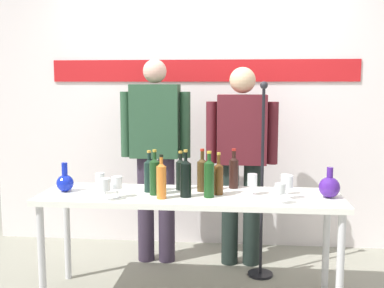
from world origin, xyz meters
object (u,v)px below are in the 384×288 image
Objects in this scene: display_table at (190,204)px; microphone_stand at (261,213)px; wine_bottle_8 at (234,171)px; wine_glass_right_1 at (280,189)px; wine_glass_right_0 at (252,180)px; presenter_left at (156,148)px; wine_glass_left_2 at (105,185)px; decanter_blue_right at (329,187)px; wine_bottle_4 at (161,180)px; wine_bottle_5 at (186,177)px; wine_glass_right_3 at (288,182)px; wine_bottle_2 at (209,177)px; wine_bottle_0 at (202,173)px; wine_bottle_3 at (181,173)px; wine_bottle_7 at (149,174)px; wine_glass_left_1 at (100,179)px; wine_glass_left_0 at (117,183)px; wine_glass_right_2 at (286,180)px; decanter_blue_left at (65,182)px; presenter_right at (242,154)px; wine_bottle_1 at (155,175)px; wine_bottle_6 at (219,177)px.

microphone_stand is (0.52, 0.44, -0.17)m from display_table.
wine_bottle_8 reaches higher than wine_glass_right_1.
wine_glass_right_1 is at bearing -54.03° from wine_glass_right_0.
wine_glass_left_2 is at bearing -100.94° from presenter_left.
decanter_blue_right is 0.69m from wine_bottle_8.
wine_bottle_4 is at bearing -77.39° from presenter_left.
wine_bottle_5 is 0.68m from wine_glass_right_3.
wine_bottle_4 is at bearing -140.23° from microphone_stand.
wine_bottle_2 is at bearing -161.57° from wine_glass_right_0.
wine_bottle_5 is (-0.02, -0.08, 0.21)m from display_table.
wine_bottle_0 is 0.97× the size of wine_bottle_2.
wine_bottle_8 is at bearing 12.49° from wine_bottle_3.
wine_glass_left_1 is (-0.33, -0.11, -0.02)m from wine_bottle_7.
wine_glass_left_0 is (-0.56, -0.25, -0.03)m from wine_bottle_0.
wine_bottle_7 is 2.10× the size of wine_glass_right_2.
microphone_stand reaches higher than wine_glass_right_1.
wine_bottle_5 reaches higher than decanter_blue_left.
presenter_right is 0.79m from wine_bottle_2.
wine_bottle_5 is at bearing -2.14° from wine_glass_left_1.
wine_bottle_8 is 1.84× the size of wine_glass_right_3.
wine_bottle_3 is 0.59m from wine_glass_left_2.
wine_bottle_2 reaches higher than decanter_blue_left.
wine_bottle_0 is 0.35m from wine_bottle_4.
wine_bottle_3 is (0.28, -0.55, -0.11)m from presenter_left.
wine_bottle_3 is at bearing -62.93° from presenter_left.
wine_glass_right_3 is at bearing -2.31° from wine_bottle_1.
wine_bottle_0 is 0.61m from wine_glass_right_1.
wine_glass_left_1 is at bearing -163.27° from wine_bottle_8.
wine_glass_right_2 is at bearing 77.19° from wine_glass_right_1.
wine_bottle_0 is 0.20× the size of microphone_stand.
display_table is 14.08× the size of wine_glass_left_1.
wine_glass_right_0 is at bearing 18.43° from wine_bottle_2.
wine_bottle_4 reaches higher than wine_glass_right_3.
decanter_blue_right is at bearing -19.38° from wine_bottle_8.
presenter_right is at bearing 49.90° from wine_bottle_1.
wine_glass_right_1 is at bearing -28.59° from wine_bottle_6.
wine_bottle_7 is 0.19× the size of microphone_stand.
wine_glass_left_1 is 0.93× the size of wine_glass_right_3.
wine_bottle_1 is 1.07× the size of wine_bottle_8.
wine_glass_right_3 is at bearing -74.57° from microphone_stand.
presenter_left reaches higher than decanter_blue_right.
presenter_left is at bearing 99.55° from wine_bottle_1.
decanter_blue_left is 0.74m from wine_bottle_4.
wine_bottle_5 reaches higher than wine_glass_left_2.
wine_bottle_0 reaches higher than wine_bottle_3.
wine_bottle_1 is 0.86m from wine_glass_right_1.
wine_glass_left_1 is (-0.26, -0.74, -0.12)m from presenter_left.
wine_glass_right_1 is at bearing -74.94° from presenter_right.
decanter_blue_right is 1.55× the size of wine_glass_right_1.
wine_bottle_5 reaches higher than wine_bottle_7.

